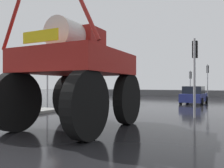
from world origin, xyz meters
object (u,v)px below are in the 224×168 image
object	(u,v)px
traffic_signal_near_left	(49,71)
traffic_signal_near_right	(195,60)
traffic_signal_far_left	(208,74)
sedan_ahead	(194,95)
traffic_signal_far_right	(190,78)
oversize_sprayer	(77,71)
bare_tree_left	(71,51)

from	to	relation	value
traffic_signal_near_left	traffic_signal_near_right	xyz separation A→B (m)	(9.63, -0.01, 0.28)
traffic_signal_near_left	traffic_signal_near_right	bearing A→B (deg)	-0.04
traffic_signal_far_left	sedan_ahead	bearing A→B (deg)	-94.38
traffic_signal_far_left	traffic_signal_far_right	distance (m)	1.97
traffic_signal_near_right	traffic_signal_far_left	xyz separation A→B (m)	(-0.68, 16.40, 0.05)
sedan_ahead	oversize_sprayer	bearing A→B (deg)	173.08
sedan_ahead	traffic_signal_far_left	bearing A→B (deg)	-1.51
sedan_ahead	bare_tree_left	bearing A→B (deg)	106.63
sedan_ahead	traffic_signal_near_left	size ratio (longest dim) A/B	1.18
oversize_sprayer	bare_tree_left	world-z (taller)	bare_tree_left
bare_tree_left	traffic_signal_near_right	bearing A→B (deg)	-26.67
traffic_signal_near_right	bare_tree_left	size ratio (longest dim) A/B	0.58
traffic_signal_near_left	sedan_ahead	bearing A→B (deg)	47.37
traffic_signal_near_left	traffic_signal_near_right	distance (m)	9.64
traffic_signal_near_left	traffic_signal_far_left	size ratio (longest dim) A/B	0.89
oversize_sprayer	traffic_signal_near_left	bearing A→B (deg)	49.34
sedan_ahead	bare_tree_left	xyz separation A→B (m)	(-11.38, -2.79, 4.36)
traffic_signal_far_left	traffic_signal_far_right	bearing A→B (deg)	179.69
sedan_ahead	traffic_signal_far_left	world-z (taller)	traffic_signal_far_left
traffic_signal_near_left	traffic_signal_far_right	size ratio (longest dim) A/B	1.06
traffic_signal_far_left	bare_tree_left	xyz separation A→B (m)	(-11.94, -10.06, 2.15)
traffic_signal_far_right	bare_tree_left	distance (m)	14.46
traffic_signal_near_left	bare_tree_left	world-z (taller)	bare_tree_left
traffic_signal_near_right	traffic_signal_far_right	distance (m)	16.62
sedan_ahead	traffic_signal_far_left	size ratio (longest dim) A/B	1.04
oversize_sprayer	traffic_signal_near_left	xyz separation A→B (m)	(-5.98, 4.89, 0.44)
sedan_ahead	bare_tree_left	world-z (taller)	bare_tree_left
traffic_signal_far_right	bare_tree_left	xyz separation A→B (m)	(-10.02, -10.07, 2.64)
oversize_sprayer	traffic_signal_far_right	xyz separation A→B (m)	(1.06, 21.30, 0.28)
oversize_sprayer	sedan_ahead	distance (m)	14.29
oversize_sprayer	traffic_signal_near_left	size ratio (longest dim) A/B	1.50
sedan_ahead	traffic_signal_near_right	bearing A→B (deg)	-169.38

